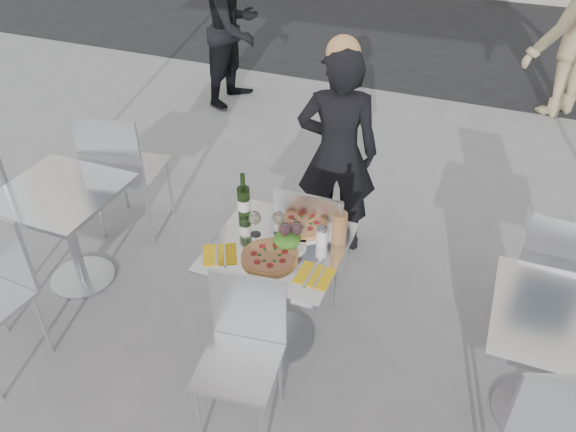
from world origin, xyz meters
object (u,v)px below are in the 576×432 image
at_px(salad_plate, 287,240).
at_px(wine_bottle, 244,201).
at_px(side_chair_lfar, 122,165).
at_px(chair_far, 311,234).
at_px(main_table, 278,274).
at_px(side_table_right, 560,349).
at_px(napkin_right, 315,275).
at_px(side_table_left, 66,217).
at_px(wineglass_red_b, 297,229).
at_px(woman_diner, 337,154).
at_px(side_chair_rfar, 557,263).
at_px(wineglass_red_a, 285,230).
at_px(pizza_near, 270,257).
at_px(wineglass_white_b, 279,219).
at_px(carafe, 339,229).
at_px(pizza_far, 303,224).
at_px(pedestrian_a, 235,28).
at_px(wineglass_white_a, 255,219).
at_px(chair_near, 243,342).
at_px(napkin_left, 220,254).
at_px(sugar_shaker, 322,236).

height_order(salad_plate, wine_bottle, wine_bottle).
bearing_deg(side_chair_lfar, chair_far, 164.49).
height_order(main_table, side_table_right, same).
relative_size(main_table, napkin_right, 3.74).
relative_size(main_table, chair_far, 0.83).
xyz_separation_m(side_table_left, wineglass_red_b, (1.59, 0.04, 0.32)).
height_order(chair_far, woman_diner, woman_diner).
distance_m(side_chair_rfar, wineglass_red_a, 1.62).
bearing_deg(wine_bottle, wineglass_red_b, -19.29).
bearing_deg(side_table_right, wine_bottle, 174.34).
bearing_deg(pizza_near, side_chair_lfar, 154.26).
xyz_separation_m(side_table_right, wineglass_red_b, (-1.41, 0.04, 0.32)).
relative_size(side_table_left, wineglass_red_a, 4.76).
bearing_deg(wineglass_white_b, side_table_left, -176.37).
distance_m(side_table_right, carafe, 1.24).
bearing_deg(salad_plate, wineglass_red_b, 27.63).
relative_size(side_chair_lfar, pizza_far, 3.21).
bearing_deg(pedestrian_a, wineglass_white_a, -144.83).
distance_m(chair_near, woman_diner, 1.59).
height_order(chair_far, wineglass_red_a, wineglass_red_a).
relative_size(chair_near, pizza_far, 2.71).
relative_size(chair_far, napkin_right, 4.49).
bearing_deg(side_table_right, wineglass_white_b, 176.53).
distance_m(pizza_far, napkin_left, 0.52).
bearing_deg(side_chair_lfar, wineglass_red_b, 151.35).
bearing_deg(pizza_far, main_table, -106.74).
xyz_separation_m(side_table_left, wineglass_red_a, (1.54, 0.01, 0.32)).
bearing_deg(carafe, side_table_right, -5.68).
height_order(sugar_shaker, wineglass_white_a, wineglass_white_a).
relative_size(pedestrian_a, wineglass_red_a, 10.22).
xyz_separation_m(wineglass_red_b, napkin_right, (0.18, -0.20, -0.11)).
height_order(side_table_left, salad_plate, salad_plate).
height_order(side_table_left, side_chair_lfar, side_chair_lfar).
distance_m(wine_bottle, wineglass_red_b, 0.40).
xyz_separation_m(pedestrian_a, wineglass_red_a, (1.84, -3.16, 0.05)).
distance_m(carafe, napkin_right, 0.30).
distance_m(side_chair_lfar, napkin_right, 1.90).
distance_m(wineglass_red_a, napkin_right, 0.31).
bearing_deg(sugar_shaker, salad_plate, -152.72).
bearing_deg(wineglass_white_a, wineglass_white_b, 20.40).
height_order(side_table_right, wineglass_white_a, wineglass_white_a).
distance_m(wineglass_white_a, napkin_left, 0.28).
bearing_deg(wineglass_red_b, side_table_left, -178.40).
distance_m(sugar_shaker, napkin_left, 0.56).
bearing_deg(woman_diner, sugar_shaker, 86.83).
distance_m(chair_far, pedestrian_a, 3.32).
bearing_deg(wineglass_red_a, napkin_right, -36.20).
bearing_deg(side_table_right, side_chair_lfar, 168.71).
xyz_separation_m(napkin_left, napkin_right, (0.53, 0.03, 0.00)).
height_order(wine_bottle, wineglass_white_a, wine_bottle).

